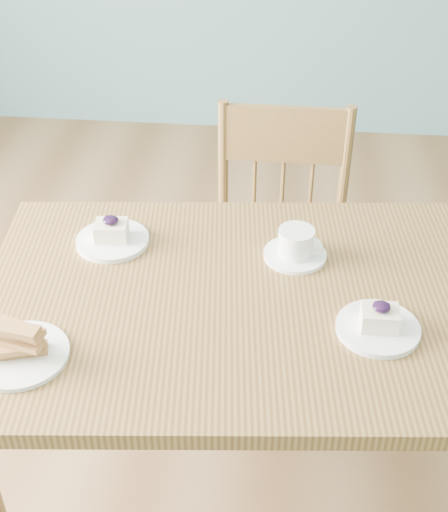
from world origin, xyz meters
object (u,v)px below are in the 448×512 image
Objects in this scene: dining_table at (286,321)px; cheesecake_plate_near at (379,324)px; biscotti_plate at (18,346)px; cheesecake_plate_far at (112,236)px; dining_chair at (278,254)px; coffee_cup at (296,246)px.

cheesecake_plate_near reaches higher than dining_table.
biscotti_plate is (-0.72, -0.15, 0.01)m from cheesecake_plate_near.
cheesecake_plate_near is 0.98× the size of cheesecake_plate_far.
dining_chair is 0.64m from cheesecake_plate_far.
cheesecake_plate_near is at bearing 11.81° from biscotti_plate.
cheesecake_plate_near is at bearing -32.25° from dining_table.
dining_table is at bearing -76.00° from coffee_cup.
dining_chair reaches higher than cheesecake_plate_far.
dining_table is at bearing -86.43° from dining_chair.
cheesecake_plate_near is at bearing -22.64° from cheesecake_plate_far.
cheesecake_plate_far is at bearing -136.45° from dining_chair.
biscotti_plate is at bearing -168.19° from cheesecake_plate_near.
dining_table is 0.23m from cheesecake_plate_near.
dining_chair is 4.56× the size of biscotti_plate.
cheesecake_plate_far reaches higher than dining_table.
coffee_cup is at bearing -83.28° from dining_chair.
dining_table is 1.62× the size of dining_chair.
dining_table is 9.59× the size of coffee_cup.
cheesecake_plate_near is 0.68m from cheesecake_plate_far.
dining_table is 8.21× the size of cheesecake_plate_near.
dining_table is 0.60m from biscotti_plate.
dining_table is at bearing 153.13° from cheesecake_plate_near.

